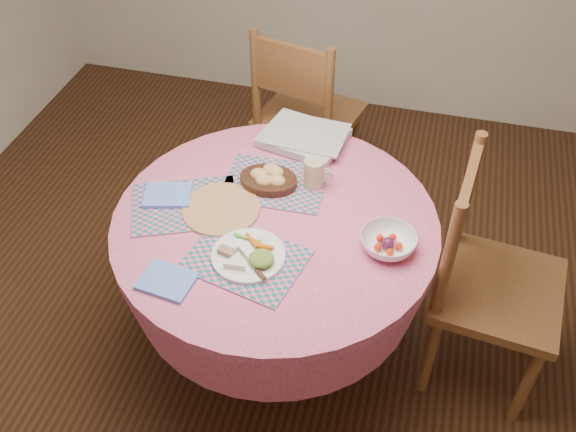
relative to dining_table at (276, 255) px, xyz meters
name	(u,v)px	position (x,y,z in m)	size (l,w,h in m)	color
ground	(277,338)	(0.00, 0.00, -0.56)	(4.00, 4.00, 0.00)	#331C0F
dining_table	(276,255)	(0.00, 0.00, 0.00)	(1.24, 1.24, 0.75)	pink
chair_right	(486,278)	(0.82, 0.09, 0.00)	(0.52, 0.54, 1.06)	brown
chair_back	(304,114)	(-0.12, 1.01, -0.02)	(0.57, 0.55, 1.03)	brown
placemat_front	(246,260)	(-0.05, -0.23, 0.20)	(0.40, 0.30, 0.01)	#146C73
placemat_left	(184,205)	(-0.36, -0.01, 0.20)	(0.40, 0.30, 0.01)	#146C73
placemat_back	(275,183)	(-0.06, 0.20, 0.20)	(0.40, 0.30, 0.01)	#146C73
wicker_trivet	(221,209)	(-0.21, 0.00, 0.20)	(0.30, 0.30, 0.01)	#9E7A44
napkin_near	(167,281)	(-0.28, -0.39, 0.20)	(0.18, 0.14, 0.01)	#5E89F4
napkin_far	(168,195)	(-0.44, 0.01, 0.21)	(0.18, 0.14, 0.01)	#5E89F4
dinner_plate	(250,255)	(-0.03, -0.22, 0.22)	(0.26, 0.26, 0.05)	white
bread_bowl	(269,178)	(-0.08, 0.19, 0.23)	(0.23, 0.23, 0.08)	black
latte_mug	(315,173)	(0.10, 0.23, 0.26)	(0.12, 0.08, 0.12)	tan
fruit_bowl	(388,242)	(0.43, -0.04, 0.23)	(0.26, 0.26, 0.06)	white
newspaper_stack	(304,137)	(-0.01, 0.50, 0.22)	(0.39, 0.34, 0.04)	silver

